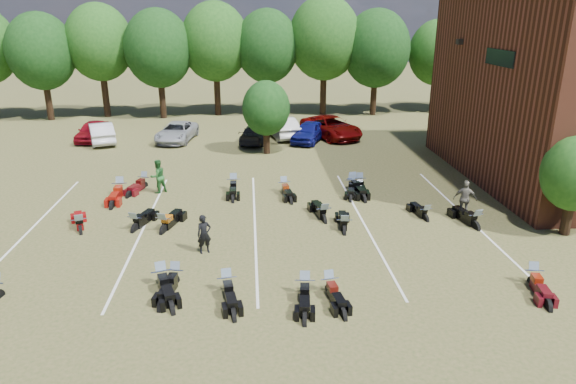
{
  "coord_description": "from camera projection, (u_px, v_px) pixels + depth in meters",
  "views": [
    {
      "loc": [
        -3.11,
        -18.59,
        9.21
      ],
      "look_at": [
        -1.41,
        4.0,
        1.2
      ],
      "focal_mm": 32.0,
      "sensor_mm": 36.0,
      "label": 1
    }
  ],
  "objects": [
    {
      "name": "person_grey",
      "position": [
        465.0,
        199.0,
        24.01
      ],
      "size": [
        1.14,
        0.75,
        1.8
      ],
      "primitive_type": "imported",
      "rotation": [
        0.0,
        0.0,
        2.83
      ],
      "color": "#625E54",
      "rests_on": "ground"
    },
    {
      "name": "motorcycle_19",
      "position": [
        351.0,
        191.0,
        27.84
      ],
      "size": [
        1.13,
        2.29,
        1.22
      ],
      "primitive_type": null,
      "rotation": [
        0.0,
        0.0,
        -0.21
      ],
      "color": "black",
      "rests_on": "ground"
    },
    {
      "name": "motorcycle_9",
      "position": [
        136.0,
        231.0,
        22.78
      ],
      "size": [
        1.41,
        2.37,
        1.26
      ],
      "primitive_type": null,
      "rotation": [
        0.0,
        0.0,
        2.81
      ],
      "color": "black",
      "rests_on": "ground"
    },
    {
      "name": "car_1",
      "position": [
        101.0,
        132.0,
        37.77
      ],
      "size": [
        3.08,
        4.89,
        1.52
      ],
      "primitive_type": "imported",
      "rotation": [
        0.0,
        0.0,
        3.49
      ],
      "color": "#BCBCC1",
      "rests_on": "ground"
    },
    {
      "name": "motorcycle_18",
      "position": [
        359.0,
        188.0,
        28.19
      ],
      "size": [
        0.88,
        2.23,
        1.21
      ],
      "primitive_type": null,
      "rotation": [
        0.0,
        0.0,
        -0.09
      ],
      "color": "black",
      "rests_on": "ground"
    },
    {
      "name": "car_3",
      "position": [
        255.0,
        134.0,
        37.83
      ],
      "size": [
        2.67,
        4.78,
        1.31
      ],
      "primitive_type": "imported",
      "rotation": [
        0.0,
        0.0,
        2.95
      ],
      "color": "black",
      "rests_on": "ground"
    },
    {
      "name": "ground",
      "position": [
        330.0,
        252.0,
        20.77
      ],
      "size": [
        160.0,
        160.0,
        0.0
      ],
      "primitive_type": "plane",
      "color": "brown",
      "rests_on": "ground"
    },
    {
      "name": "motorcycle_7",
      "position": [
        81.0,
        232.0,
        22.6
      ],
      "size": [
        1.41,
        2.33,
        1.24
      ],
      "primitive_type": null,
      "rotation": [
        0.0,
        0.0,
        3.48
      ],
      "color": "maroon",
      "rests_on": "ground"
    },
    {
      "name": "motorcycle_4",
      "position": [
        305.0,
        296.0,
        17.57
      ],
      "size": [
        0.93,
        2.26,
        1.22
      ],
      "primitive_type": null,
      "rotation": [
        0.0,
        0.0,
        -0.11
      ],
      "color": "black",
      "rests_on": "ground"
    },
    {
      "name": "motorcycle_12",
      "position": [
        425.0,
        220.0,
        23.93
      ],
      "size": [
        0.94,
        2.07,
        1.11
      ],
      "primitive_type": null,
      "rotation": [
        0.0,
        0.0,
        3.3
      ],
      "color": "black",
      "rests_on": "ground"
    },
    {
      "name": "motorcycle_8",
      "position": [
        164.0,
        232.0,
        22.62
      ],
      "size": [
        1.44,
        2.47,
        1.31
      ],
      "primitive_type": null,
      "rotation": [
        0.0,
        0.0,
        2.83
      ],
      "color": "black",
      "rests_on": "ground"
    },
    {
      "name": "young_tree_midfield",
      "position": [
        266.0,
        108.0,
        34.17
      ],
      "size": [
        3.2,
        3.2,
        4.7
      ],
      "color": "black",
      "rests_on": "ground"
    },
    {
      "name": "car_2",
      "position": [
        177.0,
        132.0,
        38.28
      ],
      "size": [
        3.06,
        5.27,
        1.38
      ],
      "primitive_type": "imported",
      "rotation": [
        0.0,
        0.0,
        -0.16
      ],
      "color": "#999BA1",
      "rests_on": "ground"
    },
    {
      "name": "motorcycle_6",
      "position": [
        532.0,
        285.0,
        18.26
      ],
      "size": [
        1.05,
        2.22,
        1.19
      ],
      "primitive_type": null,
      "rotation": [
        0.0,
        0.0,
        -0.18
      ],
      "color": "#460A12",
      "rests_on": "ground"
    },
    {
      "name": "motorcycle_14",
      "position": [
        144.0,
        187.0,
        28.36
      ],
      "size": [
        1.36,
        2.31,
        1.23
      ],
      "primitive_type": null,
      "rotation": [
        0.0,
        0.0,
        -0.32
      ],
      "color": "#4F0B11",
      "rests_on": "ground"
    },
    {
      "name": "person_black",
      "position": [
        204.0,
        234.0,
        20.45
      ],
      "size": [
        0.68,
        0.56,
        1.61
      ],
      "primitive_type": "imported",
      "rotation": [
        0.0,
        0.0,
        0.35
      ],
      "color": "black",
      "rests_on": "ground"
    },
    {
      "name": "young_tree_near_building",
      "position": [
        576.0,
        174.0,
        21.54
      ],
      "size": [
        2.8,
        2.8,
        4.16
      ],
      "color": "black",
      "rests_on": "ground"
    },
    {
      "name": "motorcycle_2",
      "position": [
        227.0,
        293.0,
        17.74
      ],
      "size": [
        1.04,
        2.28,
        1.22
      ],
      "primitive_type": null,
      "rotation": [
        0.0,
        0.0,
        0.16
      ],
      "color": "black",
      "rests_on": "ground"
    },
    {
      "name": "tree_line",
      "position": [
        272.0,
        45.0,
        45.86
      ],
      "size": [
        56.0,
        6.0,
        9.79
      ],
      "color": "black",
      "rests_on": "ground"
    },
    {
      "name": "motorcycle_15",
      "position": [
        121.0,
        196.0,
        27.1
      ],
      "size": [
        0.8,
        2.52,
        1.4
      ],
      "primitive_type": null,
      "rotation": [
        0.0,
        0.0,
        -0.0
      ],
      "color": "maroon",
      "rests_on": "ground"
    },
    {
      "name": "motorcycle_3",
      "position": [
        176.0,
        285.0,
        18.28
      ],
      "size": [
        1.04,
        2.22,
        1.19
      ],
      "primitive_type": null,
      "rotation": [
        0.0,
        0.0,
        -0.17
      ],
      "color": "black",
      "rests_on": "ground"
    },
    {
      "name": "motorcycle_11",
      "position": [
        344.0,
        233.0,
        22.56
      ],
      "size": [
        0.93,
        2.26,
        1.22
      ],
      "primitive_type": null,
      "rotation": [
        0.0,
        0.0,
        3.04
      ],
      "color": "black",
      "rests_on": "ground"
    },
    {
      "name": "motorcycle_10",
      "position": [
        324.0,
        221.0,
        23.78
      ],
      "size": [
        1.09,
        2.38,
        1.28
      ],
      "primitive_type": null,
      "rotation": [
        0.0,
        0.0,
        3.3
      ],
      "color": "black",
      "rests_on": "ground"
    },
    {
      "name": "car_5",
      "position": [
        282.0,
        127.0,
        39.4
      ],
      "size": [
        2.69,
        5.07,
        1.59
      ],
      "primitive_type": "imported",
      "rotation": [
        0.0,
        0.0,
        3.36
      ],
      "color": "beige",
      "rests_on": "ground"
    },
    {
      "name": "motorcycle_1",
      "position": [
        163.0,
        287.0,
        18.13
      ],
      "size": [
        1.45,
        2.44,
        1.3
      ],
      "primitive_type": null,
      "rotation": [
        0.0,
        0.0,
        0.33
      ],
      "color": "black",
      "rests_on": "ground"
    },
    {
      "name": "car_7",
      "position": [
        458.0,
        128.0,
        39.98
      ],
      "size": [
        2.57,
        4.63,
        1.27
      ],
      "primitive_type": "imported",
      "rotation": [
        0.0,
        0.0,
        2.95
      ],
      "color": "#3E3E43",
      "rests_on": "ground"
    },
    {
      "name": "car_6",
      "position": [
        331.0,
        127.0,
        39.34
      ],
      "size": [
        4.82,
        6.38,
        1.61
      ],
      "primitive_type": "imported",
      "rotation": [
        0.0,
        0.0,
        0.42
      ],
      "color": "#610605",
      "rests_on": "ground"
    },
    {
      "name": "motorcycle_13",
      "position": [
        475.0,
        228.0,
        23.02
      ],
      "size": [
        1.23,
        2.48,
        1.32
      ],
      "primitive_type": null,
      "rotation": [
        0.0,
        0.0,
        3.35
      ],
      "color": "black",
      "rests_on": "ground"
    },
    {
      "name": "motorcycle_5",
      "position": [
        329.0,
        293.0,
        17.73
      ],
      "size": [
        0.96,
        2.16,
        1.16
      ],
      "primitive_type": null,
      "rotation": [
        0.0,
        0.0,
        0.15
      ],
      "color": "black",
      "rests_on": "ground"
    },
    {
      "name": "motorcycle_20",
      "position": [
        353.0,
        190.0,
        27.94
      ],
      "size": [
        1.07,
        2.53,
        1.37
      ],
      "primitive_type": null,
      "rotation": [
        0.0,
        0.0,
        0.12
      ],
      "color": "black",
      "rests_on": "ground"
    },
    {
      "name": "parking_lines",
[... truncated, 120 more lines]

